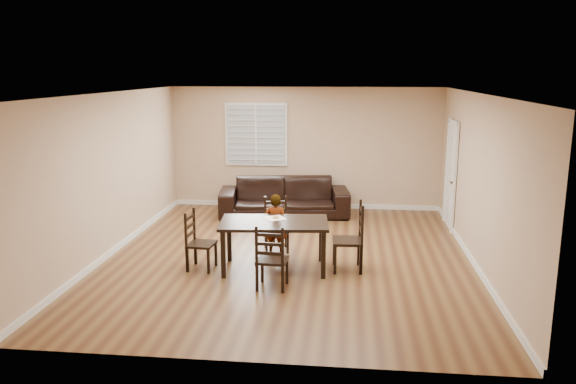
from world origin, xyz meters
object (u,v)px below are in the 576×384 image
at_px(chair_far, 271,261).
at_px(chair_right, 356,240).
at_px(sofa, 284,197).
at_px(child, 276,226).
at_px(chair_left, 195,242).
at_px(chair_near, 276,225).
at_px(dining_table, 274,227).
at_px(donut, 276,217).

xyz_separation_m(chair_far, chair_right, (1.20, 0.98, 0.06)).
bearing_deg(sofa, child, -93.61).
distance_m(chair_far, child, 1.47).
bearing_deg(chair_left, chair_far, -115.70).
bearing_deg(child, chair_right, 166.32).
height_order(chair_near, chair_far, chair_far).
distance_m(chair_near, chair_far, 1.91).
xyz_separation_m(dining_table, chair_far, (0.06, -0.87, -0.26)).
height_order(child, donut, child).
xyz_separation_m(dining_table, sofa, (-0.23, 3.34, -0.29)).
bearing_deg(chair_right, child, -113.61).
relative_size(donut, sofa, 0.04).
bearing_deg(chair_near, sofa, 81.16).
bearing_deg(dining_table, sofa, 88.61).
xyz_separation_m(child, donut, (0.06, -0.41, 0.26)).
distance_m(dining_table, chair_near, 1.07).
distance_m(child, donut, 0.49).
xyz_separation_m(chair_left, chair_right, (2.51, 0.21, 0.07)).
xyz_separation_m(chair_right, child, (-1.32, 0.48, 0.05)).
distance_m(chair_far, chair_left, 1.52).
xyz_separation_m(chair_near, chair_right, (1.37, -0.92, 0.07)).
xyz_separation_m(chair_right, sofa, (-1.49, 3.22, -0.09)).
relative_size(chair_far, donut, 9.22).
bearing_deg(chair_left, dining_table, -80.80).
bearing_deg(child, donut, 104.64).
bearing_deg(dining_table, chair_far, -91.19).
bearing_deg(donut, chair_right, -3.37).
height_order(chair_far, donut, chair_far).
distance_m(dining_table, chair_right, 1.28).
xyz_separation_m(chair_near, chair_far, (0.17, -1.90, 0.01)).
relative_size(dining_table, chair_near, 1.87).
xyz_separation_m(chair_near, donut, (0.11, -0.85, 0.38)).
bearing_deg(chair_near, chair_far, -96.67).
height_order(dining_table, chair_left, chair_left).
distance_m(dining_table, sofa, 3.36).
distance_m(chair_left, chair_right, 2.52).
height_order(chair_near, donut, chair_near).
height_order(chair_left, child, child).
height_order(chair_near, chair_right, chair_right).
height_order(chair_right, child, chair_right).
height_order(donut, sofa, donut).
distance_m(dining_table, donut, 0.22).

